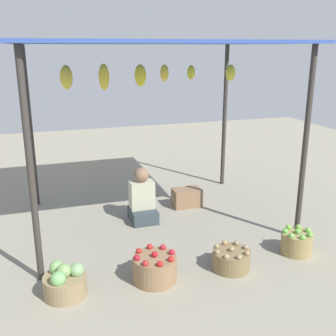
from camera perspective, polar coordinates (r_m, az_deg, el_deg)
ground_plane at (r=5.93m, az=-1.86°, el=-7.17°), size 14.00×14.00×0.00m
market_stall_structure at (r=5.41m, az=-2.22°, el=15.59°), size 3.52×2.56×2.48m
vendor_person at (r=5.79m, az=-3.65°, el=-4.60°), size 0.36×0.44×0.78m
basket_cabbages at (r=4.33m, az=-14.35°, el=-15.31°), size 0.43×0.43×0.35m
basket_red_apples at (r=4.43m, az=-1.88°, el=-13.90°), size 0.47×0.47×0.34m
basket_potatoes at (r=4.71m, az=8.89°, el=-12.60°), size 0.42×0.42×0.27m
basket_green_apples at (r=5.20m, az=17.68°, el=-9.97°), size 0.37×0.37×0.32m
wooden_crate_near_vendor at (r=6.33m, az=2.66°, el=-4.18°), size 0.44×0.26×0.29m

